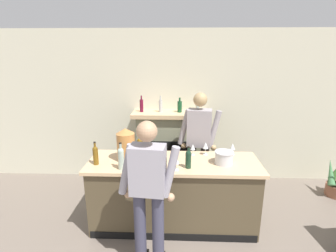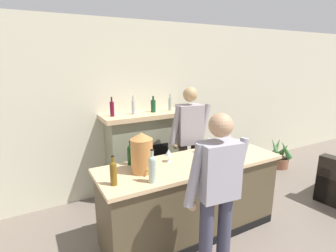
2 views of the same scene
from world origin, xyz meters
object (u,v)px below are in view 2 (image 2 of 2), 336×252
ice_bucket_steel (236,148)px  wine_bottle_port_short (113,172)px  wine_glass_mid_counter (209,140)px  copper_dispenser (142,152)px  wine_bottle_rose_blush (131,154)px  fireplace_stone (144,153)px  wine_bottle_burgundy_dark (152,168)px  wine_glass_front_left (207,158)px  wine_glass_back_row (198,144)px  wine_glass_near_bucket (229,137)px  person_customer (217,196)px  wine_bottle_merlot_tall (214,154)px  wine_glass_by_dispenser (169,153)px  potted_plant_corner (280,156)px  wine_bottle_cabernet_heavy (146,152)px  person_bartender (189,141)px

ice_bucket_steel → wine_bottle_port_short: 1.66m
wine_bottle_port_short → wine_glass_mid_counter: wine_bottle_port_short is taller
copper_dispenser → wine_bottle_rose_blush: 0.27m
fireplace_stone → wine_bottle_burgundy_dark: fireplace_stone is taller
ice_bucket_steel → wine_bottle_port_short: wine_bottle_port_short is taller
fireplace_stone → wine_bottle_burgundy_dark: 1.65m
copper_dispenser → ice_bucket_steel: copper_dispenser is taller
wine_bottle_burgundy_dark → wine_bottle_port_short: bearing=160.3°
wine_glass_front_left → wine_glass_back_row: wine_glass_front_left is taller
wine_bottle_rose_blush → wine_glass_mid_counter: 1.11m
ice_bucket_steel → wine_glass_near_bucket: size_ratio=1.46×
person_customer → wine_glass_near_bucket: 1.51m
wine_bottle_port_short → wine_bottle_merlot_tall: bearing=-2.8°
fireplace_stone → wine_bottle_port_short: fireplace_stone is taller
wine_glass_by_dispenser → wine_glass_front_left: (0.27, -0.40, 0.01)m
potted_plant_corner → wine_glass_back_row: (-2.48, -0.62, 0.83)m
wine_glass_front_left → wine_glass_mid_counter: bearing=51.4°
wine_bottle_merlot_tall → wine_glass_front_left: (-0.15, -0.07, -0.00)m
ice_bucket_steel → wine_glass_front_left: 0.66m
ice_bucket_steel → wine_bottle_port_short: (-1.66, -0.09, 0.05)m
wine_glass_by_dispenser → wine_glass_near_bucket: wine_glass_near_bucket is taller
wine_bottle_rose_blush → wine_bottle_cabernet_heavy: 0.19m
person_customer → wine_bottle_burgundy_dark: size_ratio=4.94×
person_bartender → copper_dispenser: size_ratio=4.00×
wine_glass_near_bucket → wine_glass_back_row: 0.56m
ice_bucket_steel → wine_bottle_burgundy_dark: bearing=-170.6°
person_customer → wine_bottle_burgundy_dark: bearing=126.6°
wine_bottle_rose_blush → wine_glass_near_bucket: wine_bottle_rose_blush is taller
person_customer → person_bartender: bearing=66.1°
person_bartender → wine_glass_front_left: person_bartender is taller
copper_dispenser → wine_glass_front_left: copper_dispenser is taller
potted_plant_corner → wine_bottle_merlot_tall: size_ratio=2.21×
person_bartender → wine_glass_mid_counter: 0.39m
wine_glass_front_left → wine_glass_mid_counter: (0.41, 0.51, 0.01)m
wine_glass_by_dispenser → wine_glass_mid_counter: size_ratio=0.84×
wine_bottle_cabernet_heavy → wine_glass_front_left: 0.73m
person_bartender → wine_bottle_rose_blush: bearing=-161.3°
ice_bucket_steel → copper_dispenser: bearing=177.1°
wine_bottle_burgundy_dark → wine_bottle_merlot_tall: wine_bottle_burgundy_dark is taller
fireplace_stone → wine_glass_back_row: (0.36, -1.00, 0.39)m
wine_glass_front_left → wine_bottle_rose_blush: bearing=142.7°
potted_plant_corner → wine_bottle_burgundy_dark: wine_bottle_burgundy_dark is taller
copper_dispenser → wine_glass_front_left: size_ratio=2.54×
person_bartender → copper_dispenser: (-1.01, -0.61, 0.19)m
wine_bottle_burgundy_dark → wine_glass_front_left: 0.68m
ice_bucket_steel → wine_bottle_burgundy_dark: (-1.30, -0.21, 0.07)m
fireplace_stone → person_bartender: bearing=-52.3°
wine_bottle_merlot_tall → wine_bottle_burgundy_dark: bearing=-175.2°
wine_bottle_port_short → wine_bottle_rose_blush: bearing=50.5°
copper_dispenser → wine_glass_mid_counter: 1.11m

